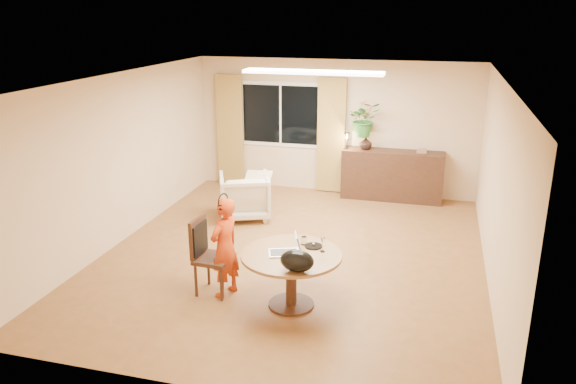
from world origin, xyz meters
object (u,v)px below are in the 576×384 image
object	(u,v)px
dining_chair	(214,257)
child	(225,247)
dining_table	(291,265)
sideboard	(392,175)
armchair	(245,196)

from	to	relation	value
dining_chair	child	distance (m)	0.22
dining_table	sideboard	world-z (taller)	sideboard
armchair	sideboard	xyz separation A→B (m)	(2.39, 1.68, 0.08)
dining_table	dining_chair	size ratio (longest dim) A/B	1.23
dining_table	sideboard	xyz separation A→B (m)	(0.82, 4.47, -0.07)
armchair	sideboard	distance (m)	2.92
dining_chair	sideboard	world-z (taller)	dining_chair
dining_chair	armchair	bearing A→B (deg)	105.07
child	armchair	distance (m)	2.82
child	sideboard	size ratio (longest dim) A/B	0.68
dining_table	armchair	world-z (taller)	armchair
dining_table	armchair	distance (m)	3.21
sideboard	armchair	bearing A→B (deg)	-144.91
dining_table	child	size ratio (longest dim) A/B	0.94
dining_table	armchair	xyz separation A→B (m)	(-1.58, 2.79, -0.16)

